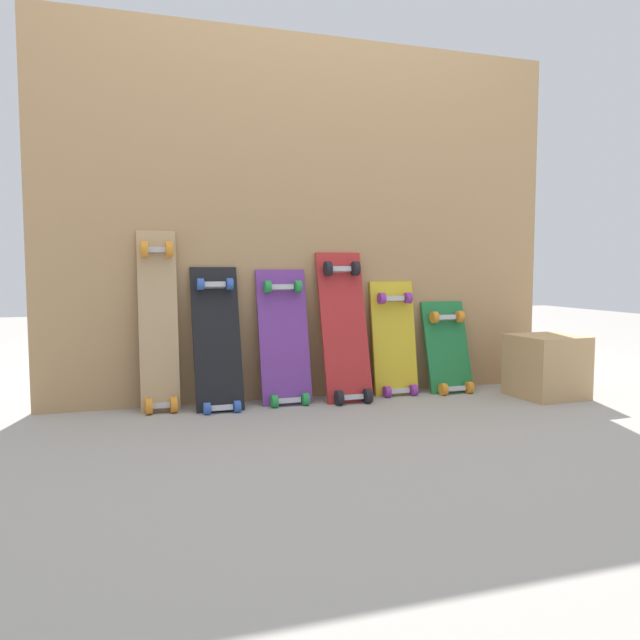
# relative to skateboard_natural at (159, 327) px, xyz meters

# --- Properties ---
(ground_plane) EXTENTS (12.00, 12.00, 0.00)m
(ground_plane) POSITION_rel_skateboard_natural_xyz_m (0.74, 0.02, -0.37)
(ground_plane) COLOR #9E9991
(plywood_wall_panel) EXTENTS (2.57, 0.04, 1.75)m
(plywood_wall_panel) POSITION_rel_skateboard_natural_xyz_m (0.74, 0.09, 0.50)
(plywood_wall_panel) COLOR tan
(plywood_wall_panel) RESTS_ON ground
(skateboard_natural) EXTENTS (0.17, 0.18, 0.87)m
(skateboard_natural) POSITION_rel_skateboard_natural_xyz_m (0.00, 0.00, 0.00)
(skateboard_natural) COLOR tan
(skateboard_natural) RESTS_ON ground
(skateboard_black) EXTENTS (0.21, 0.26, 0.72)m
(skateboard_black) POSITION_rel_skateboard_natural_xyz_m (0.25, -0.04, -0.09)
(skateboard_black) COLOR black
(skateboard_black) RESTS_ON ground
(skateboard_purple) EXTENTS (0.24, 0.22, 0.70)m
(skateboard_purple) POSITION_rel_skateboard_natural_xyz_m (0.57, -0.02, -0.09)
(skateboard_purple) COLOR #6B338C
(skateboard_purple) RESTS_ON ground
(skateboard_red) EXTENTS (0.23, 0.27, 0.78)m
(skateboard_red) POSITION_rel_skateboard_natural_xyz_m (0.87, -0.05, -0.05)
(skateboard_red) COLOR #B22626
(skateboard_red) RESTS_ON ground
(skateboard_yellow) EXTENTS (0.23, 0.17, 0.64)m
(skateboard_yellow) POSITION_rel_skateboard_natural_xyz_m (1.16, 0.00, -0.12)
(skateboard_yellow) COLOR gold
(skateboard_yellow) RESTS_ON ground
(skateboard_green) EXTENTS (0.24, 0.21, 0.53)m
(skateboard_green) POSITION_rel_skateboard_natural_xyz_m (1.45, -0.02, -0.18)
(skateboard_green) COLOR #1E7238
(skateboard_green) RESTS_ON ground
(wooden_crate) EXTENTS (0.32, 0.32, 0.31)m
(wooden_crate) POSITION_rel_skateboard_natural_xyz_m (1.84, -0.30, -0.22)
(wooden_crate) COLOR tan
(wooden_crate) RESTS_ON ground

